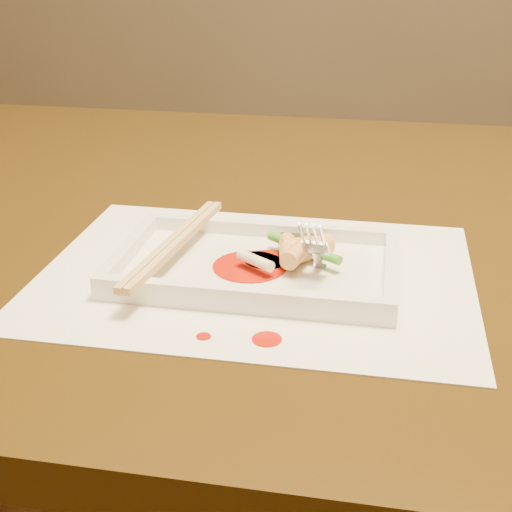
% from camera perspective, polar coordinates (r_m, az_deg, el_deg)
% --- Properties ---
extents(table, '(1.40, 0.90, 0.75)m').
position_cam_1_polar(table, '(0.87, -0.65, -2.35)').
color(table, black).
rests_on(table, ground).
extents(placemat, '(0.40, 0.30, 0.00)m').
position_cam_1_polar(placemat, '(0.67, 0.00, -1.46)').
color(placemat, white).
rests_on(placemat, table).
extents(sauce_splatter_a, '(0.02, 0.02, 0.00)m').
position_cam_1_polar(sauce_splatter_a, '(0.56, 0.87, -6.67)').
color(sauce_splatter_a, '#B61505').
rests_on(sauce_splatter_a, placemat).
extents(sauce_splatter_b, '(0.01, 0.01, 0.00)m').
position_cam_1_polar(sauce_splatter_b, '(0.57, -4.22, -6.43)').
color(sauce_splatter_b, '#B61505').
rests_on(sauce_splatter_b, placemat).
extents(plate_base, '(0.26, 0.16, 0.01)m').
position_cam_1_polar(plate_base, '(0.67, 0.00, -1.10)').
color(plate_base, white).
rests_on(plate_base, placemat).
extents(plate_rim_far, '(0.26, 0.01, 0.01)m').
position_cam_1_polar(plate_rim_far, '(0.73, 1.06, 2.17)').
color(plate_rim_far, white).
rests_on(plate_rim_far, plate_base).
extents(plate_rim_near, '(0.26, 0.01, 0.01)m').
position_cam_1_polar(plate_rim_near, '(0.60, -1.30, -3.18)').
color(plate_rim_near, white).
rests_on(plate_rim_near, plate_base).
extents(plate_rim_left, '(0.01, 0.14, 0.01)m').
position_cam_1_polar(plate_rim_left, '(0.69, -10.14, 0.55)').
color(plate_rim_left, white).
rests_on(plate_rim_left, plate_base).
extents(plate_rim_right, '(0.01, 0.14, 0.01)m').
position_cam_1_polar(plate_rim_right, '(0.65, 10.78, -1.07)').
color(plate_rim_right, white).
rests_on(plate_rim_right, plate_base).
extents(veg_piece, '(0.04, 0.03, 0.01)m').
position_cam_1_polar(veg_piece, '(0.69, 3.46, 0.95)').
color(veg_piece, black).
rests_on(veg_piece, plate_base).
extents(scallion_white, '(0.04, 0.03, 0.01)m').
position_cam_1_polar(scallion_white, '(0.65, -0.05, -0.36)').
color(scallion_white, '#EAEACC').
rests_on(scallion_white, plate_base).
extents(scallion_green, '(0.08, 0.05, 0.01)m').
position_cam_1_polar(scallion_green, '(0.67, 3.84, 0.66)').
color(scallion_green, '#319017').
rests_on(scallion_green, plate_base).
extents(chopstick_a, '(0.03, 0.21, 0.01)m').
position_cam_1_polar(chopstick_a, '(0.68, -6.86, 1.11)').
color(chopstick_a, tan).
rests_on(chopstick_a, plate_rim_near).
extents(chopstick_b, '(0.03, 0.21, 0.01)m').
position_cam_1_polar(chopstick_b, '(0.67, -6.21, 1.06)').
color(chopstick_b, tan).
rests_on(chopstick_b, plate_rim_near).
extents(fork, '(0.09, 0.10, 0.14)m').
position_cam_1_polar(fork, '(0.64, 6.45, 5.36)').
color(fork, silver).
rests_on(fork, plate_base).
extents(sauce_blob_0, '(0.07, 0.07, 0.00)m').
position_cam_1_polar(sauce_blob_0, '(0.66, -0.53, -0.84)').
color(sauce_blob_0, '#B61505').
rests_on(sauce_blob_0, plate_base).
extents(sauce_blob_1, '(0.04, 0.04, 0.00)m').
position_cam_1_polar(sauce_blob_1, '(0.67, 0.89, -0.32)').
color(sauce_blob_1, '#B61505').
rests_on(sauce_blob_1, plate_base).
extents(rice_cake_0, '(0.05, 0.04, 0.02)m').
position_cam_1_polar(rice_cake_0, '(0.68, 4.09, 0.81)').
color(rice_cake_0, '#EBB56E').
rests_on(rice_cake_0, plate_base).
extents(rice_cake_1, '(0.03, 0.05, 0.02)m').
position_cam_1_polar(rice_cake_1, '(0.67, 2.56, 0.42)').
color(rice_cake_1, '#EBB56E').
rests_on(rice_cake_1, plate_base).
extents(rice_cake_2, '(0.03, 0.05, 0.02)m').
position_cam_1_polar(rice_cake_2, '(0.65, 3.34, 0.27)').
color(rice_cake_2, '#EBB56E').
rests_on(rice_cake_2, plate_base).
extents(rice_cake_3, '(0.04, 0.05, 0.02)m').
position_cam_1_polar(rice_cake_3, '(0.68, 4.42, 0.57)').
color(rice_cake_3, '#EBB56E').
rests_on(rice_cake_3, plate_base).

